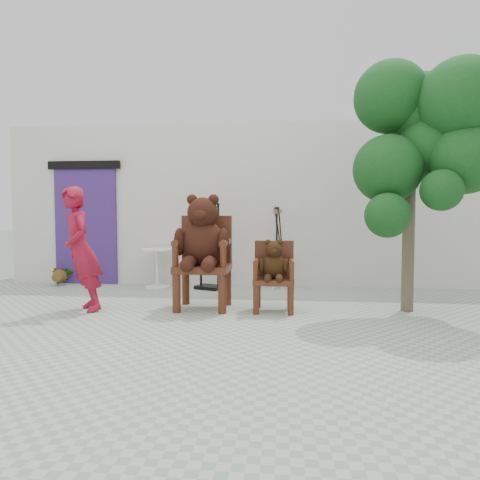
% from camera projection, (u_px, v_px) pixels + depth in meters
% --- Properties ---
extents(ground_plane, '(60.00, 60.00, 0.00)m').
position_uv_depth(ground_plane, '(224.00, 320.00, 5.34)').
color(ground_plane, '#A0A998').
rests_on(ground_plane, ground).
extents(back_wall, '(9.00, 1.00, 3.00)m').
position_uv_depth(back_wall, '(245.00, 205.00, 8.33)').
color(back_wall, silver).
rests_on(back_wall, ground).
extents(doorway, '(1.40, 0.11, 2.33)m').
position_uv_depth(doorway, '(86.00, 223.00, 8.12)').
color(doorway, '#3F246C').
rests_on(doorway, ground).
extents(chair_big, '(0.76, 0.84, 1.60)m').
position_uv_depth(chair_big, '(203.00, 244.00, 5.95)').
color(chair_big, '#3F1A0D').
rests_on(chair_big, ground).
extents(chair_small, '(0.54, 0.53, 0.98)m').
position_uv_depth(chair_small, '(274.00, 268.00, 5.81)').
color(chair_small, '#3F1A0D').
rests_on(chair_small, ground).
extents(person, '(0.70, 0.73, 1.68)m').
position_uv_depth(person, '(81.00, 250.00, 5.76)').
color(person, maroon).
rests_on(person, ground).
extents(cafe_table, '(0.60, 0.60, 0.70)m').
position_uv_depth(cafe_table, '(157.00, 263.00, 7.69)').
color(cafe_table, white).
rests_on(cafe_table, ground).
extents(display_stand, '(0.55, 0.49, 1.51)m').
position_uv_depth(display_stand, '(209.00, 256.00, 7.55)').
color(display_stand, black).
rests_on(display_stand, ground).
extents(stool_bucket, '(0.32, 0.32, 1.45)m').
position_uv_depth(stool_bucket, '(279.00, 253.00, 7.57)').
color(stool_bucket, white).
rests_on(stool_bucket, ground).
extents(tree, '(1.82, 1.55, 3.39)m').
position_uv_depth(tree, '(426.00, 132.00, 5.58)').
color(tree, '#443A29').
rests_on(tree, ground).
extents(potted_plant, '(0.44, 0.41, 0.42)m').
position_uv_depth(potted_plant, '(61.00, 274.00, 7.99)').
color(potted_plant, black).
rests_on(potted_plant, ground).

